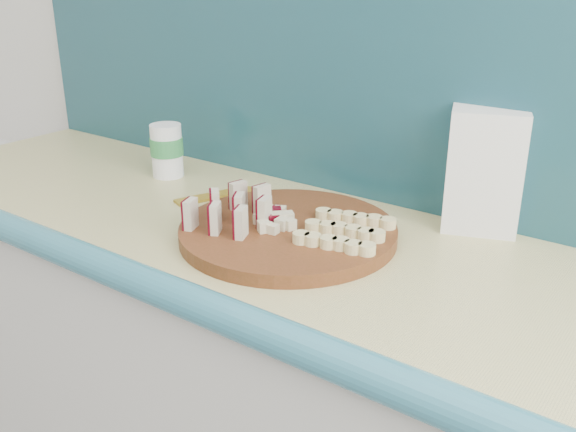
# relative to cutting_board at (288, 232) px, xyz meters

# --- Properties ---
(kitchen_counter) EXTENTS (2.20, 0.63, 0.91)m
(kitchen_counter) POSITION_rel_cutting_board_xyz_m (0.03, 0.01, -0.47)
(kitchen_counter) COLOR silver
(kitchen_counter) RESTS_ON ground
(backsplash) EXTENTS (2.20, 0.02, 0.50)m
(backsplash) POSITION_rel_cutting_board_xyz_m (0.03, 0.29, 0.24)
(backsplash) COLOR teal
(backsplash) RESTS_ON kitchen_counter
(cutting_board) EXTENTS (0.51, 0.51, 0.03)m
(cutting_board) POSITION_rel_cutting_board_xyz_m (0.00, 0.00, 0.00)
(cutting_board) COLOR #4E2B10
(cutting_board) RESTS_ON kitchen_counter
(apple_wedges) EXTENTS (0.14, 0.18, 0.06)m
(apple_wedges) POSITION_rel_cutting_board_xyz_m (-0.10, -0.05, 0.04)
(apple_wedges) COLOR beige
(apple_wedges) RESTS_ON cutting_board
(apple_chunks) EXTENTS (0.07, 0.06, 0.02)m
(apple_chunks) POSITION_rel_cutting_board_xyz_m (-0.03, -0.01, 0.02)
(apple_chunks) COLOR beige
(apple_chunks) RESTS_ON cutting_board
(banana_slices) EXTENTS (0.18, 0.18, 0.02)m
(banana_slices) POSITION_rel_cutting_board_xyz_m (0.11, 0.03, 0.02)
(banana_slices) COLOR beige
(banana_slices) RESTS_ON cutting_board
(flour_bag) EXTENTS (0.17, 0.14, 0.24)m
(flour_bag) POSITION_rel_cutting_board_xyz_m (0.28, 0.27, 0.11)
(flour_bag) COLOR white
(flour_bag) RESTS_ON kitchen_counter
(canister) EXTENTS (0.08, 0.08, 0.13)m
(canister) POSITION_rel_cutting_board_xyz_m (-0.47, 0.13, 0.06)
(canister) COLOR white
(canister) RESTS_ON kitchen_counter
(banana_peel) EXTENTS (0.23, 0.19, 0.01)m
(banana_peel) POSITION_rel_cutting_board_xyz_m (-0.22, 0.08, -0.01)
(banana_peel) COLOR #B38922
(banana_peel) RESTS_ON kitchen_counter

